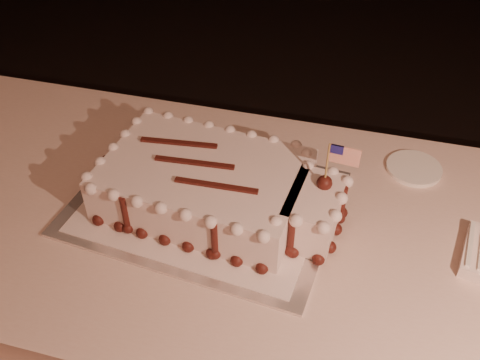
% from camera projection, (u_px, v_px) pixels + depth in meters
% --- Properties ---
extents(room_shell, '(6.10, 8.10, 2.90)m').
position_uv_depth(room_shell, '(169.00, 185.00, 0.27)').
color(room_shell, black).
rests_on(room_shell, ground).
extents(banquet_table, '(2.40, 0.80, 0.75)m').
position_uv_depth(banquet_table, '(286.00, 330.00, 1.38)').
color(banquet_table, beige).
rests_on(banquet_table, ground).
extents(cake_board, '(0.61, 0.48, 0.01)m').
position_uv_depth(cake_board, '(205.00, 203.00, 1.19)').
color(cake_board, silver).
rests_on(cake_board, banquet_table).
extents(doily, '(0.54, 0.43, 0.00)m').
position_uv_depth(doily, '(205.00, 201.00, 1.19)').
color(doily, white).
rests_on(doily, cake_board).
extents(sheet_cake, '(0.55, 0.35, 0.21)m').
position_uv_depth(sheet_cake, '(217.00, 187.00, 1.15)').
color(sheet_cake, white).
rests_on(sheet_cake, doily).
extents(side_plate, '(0.13, 0.13, 0.01)m').
position_uv_depth(side_plate, '(414.00, 168.00, 1.28)').
color(side_plate, white).
rests_on(side_plate, banquet_table).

